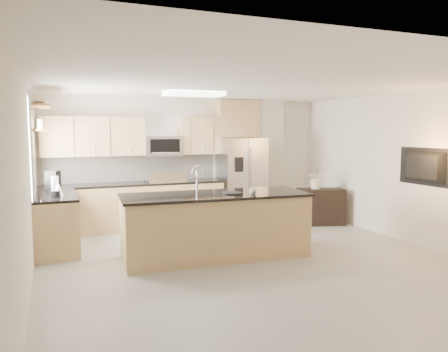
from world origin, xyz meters
name	(u,v)px	position (x,y,z in m)	size (l,w,h in m)	color
floor	(255,264)	(0.00, 0.00, 0.00)	(6.50, 6.50, 0.00)	#A2A09A
ceiling	(256,83)	(0.00, 0.00, 2.60)	(6.00, 6.50, 0.02)	white
wall_back	(188,161)	(0.00, 3.25, 1.30)	(6.00, 0.02, 2.60)	silver
wall_front	(446,217)	(0.00, -3.25, 1.30)	(6.00, 0.02, 2.60)	silver
wall_left	(26,185)	(-3.00, 0.00, 1.30)	(0.02, 6.50, 2.60)	silver
wall_right	(416,169)	(3.00, 0.00, 1.30)	(0.02, 6.50, 2.60)	silver
back_counter	(134,205)	(-1.23, 2.93, 0.47)	(3.55, 0.66, 1.44)	tan
left_counter	(56,222)	(-2.67, 1.85, 0.46)	(0.66, 1.50, 0.92)	tan
range	(165,203)	(-0.60, 2.92, 0.47)	(0.76, 0.64, 1.14)	black
upper_cabinets	(127,136)	(-1.30, 3.09, 1.83)	(3.50, 0.33, 0.75)	tan
microwave	(163,146)	(-0.60, 3.04, 1.63)	(0.76, 0.40, 0.40)	silver
refrigerator	(241,180)	(1.06, 2.87, 0.89)	(0.92, 0.78, 1.78)	silver
partition_column	(268,159)	(1.82, 3.10, 1.30)	(0.60, 0.30, 2.60)	beige
window	(32,149)	(-2.98, 1.85, 1.65)	(0.04, 1.15, 1.65)	white
shelf_lower	(41,130)	(-2.85, 1.95, 1.95)	(0.30, 1.20, 0.04)	#91563A
shelf_upper	(39,106)	(-2.85, 1.95, 2.32)	(0.30, 1.20, 0.04)	#91563A
ceiling_fixture	(194,94)	(-0.40, 1.60, 2.56)	(1.00, 0.50, 0.06)	white
island	(215,225)	(-0.41, 0.55, 0.49)	(2.91, 1.20, 1.41)	tan
credenza	(321,207)	(2.42, 1.90, 0.37)	(0.94, 0.39, 0.75)	black
cup	(253,191)	(0.10, 0.27, 1.03)	(0.11, 0.11, 0.09)	silver
platter	(232,193)	(-0.17, 0.46, 0.99)	(0.32, 0.32, 0.02)	black
blender	(55,188)	(-2.67, 1.51, 1.06)	(0.14, 0.14, 0.33)	black
kettle	(58,189)	(-2.62, 1.75, 1.02)	(0.19, 0.19, 0.23)	silver
coffee_maker	(53,182)	(-2.69, 2.14, 1.09)	(0.26, 0.28, 0.35)	black
bowl	(40,103)	(-2.85, 2.23, 2.39)	(0.39, 0.39, 0.09)	silver
flower_vase	(317,173)	(2.33, 1.93, 1.07)	(0.59, 0.51, 0.65)	white
television	(421,167)	(2.91, -0.20, 1.35)	(1.08, 0.14, 0.62)	black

